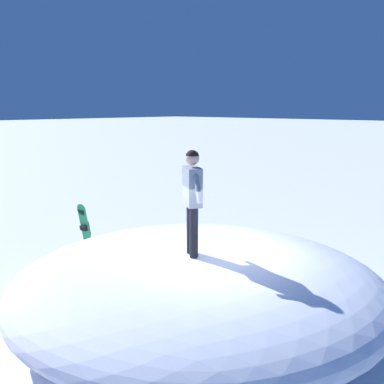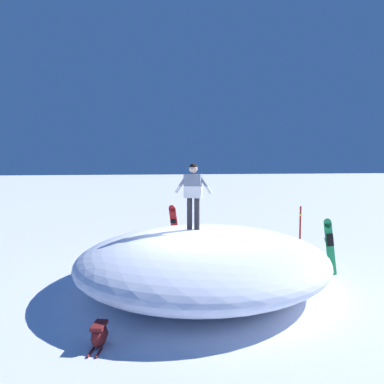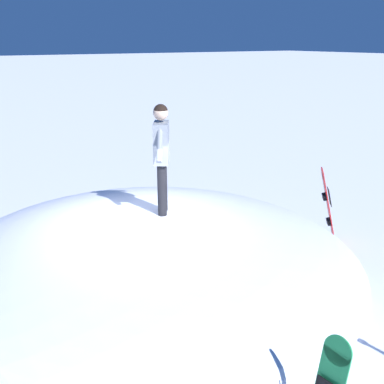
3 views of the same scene
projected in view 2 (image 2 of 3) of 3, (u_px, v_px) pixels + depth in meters
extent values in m
plane|color=white|center=(195.00, 286.00, 8.57)|extent=(240.00, 240.00, 0.00)
ellipsoid|color=white|center=(204.00, 258.00, 8.72)|extent=(8.98, 8.95, 1.36)
cylinder|color=black|center=(197.00, 214.00, 8.89)|extent=(0.14, 0.14, 0.83)
cylinder|color=black|center=(190.00, 213.00, 8.95)|extent=(0.14, 0.14, 0.83)
cube|color=#8C939E|center=(193.00, 186.00, 8.87)|extent=(0.51, 0.43, 0.62)
sphere|color=beige|center=(193.00, 169.00, 8.84)|extent=(0.23, 0.23, 0.23)
cylinder|color=#8C939E|center=(205.00, 184.00, 8.77)|extent=(0.38, 0.28, 0.51)
cylinder|color=#8C939E|center=(182.00, 184.00, 8.96)|extent=(0.38, 0.28, 0.51)
sphere|color=black|center=(193.00, 168.00, 8.83)|extent=(0.21, 0.21, 0.21)
cube|color=#1E8C47|center=(330.00, 249.00, 9.51)|extent=(0.31, 0.30, 1.42)
cylinder|color=#1E8C47|center=(328.00, 223.00, 9.58)|extent=(0.28, 0.10, 0.27)
cube|color=black|center=(330.00, 240.00, 9.50)|extent=(0.24, 0.10, 0.34)
cube|color=black|center=(328.00, 239.00, 9.58)|extent=(0.20, 0.11, 0.12)
cube|color=black|center=(330.00, 258.00, 9.53)|extent=(0.20, 0.11, 0.12)
cube|color=red|center=(175.00, 228.00, 12.59)|extent=(0.46, 0.48, 1.49)
cylinder|color=red|center=(172.00, 209.00, 12.37)|extent=(0.27, 0.24, 0.27)
cube|color=black|center=(174.00, 221.00, 12.56)|extent=(0.24, 0.22, 0.36)
cube|color=black|center=(173.00, 221.00, 12.47)|extent=(0.21, 0.19, 0.12)
cube|color=black|center=(175.00, 235.00, 12.63)|extent=(0.21, 0.19, 0.12)
ellipsoid|color=maroon|center=(99.00, 335.00, 5.71)|extent=(0.37, 0.48, 0.39)
ellipsoid|color=maroon|center=(103.00, 333.00, 5.90)|extent=(0.21, 0.17, 0.19)
cube|color=maroon|center=(99.00, 325.00, 5.70)|extent=(0.31, 0.40, 0.06)
cylinder|color=maroon|center=(91.00, 352.00, 5.50)|extent=(0.13, 0.29, 0.04)
cylinder|color=maroon|center=(99.00, 353.00, 5.49)|extent=(0.13, 0.29, 0.04)
ellipsoid|color=maroon|center=(105.00, 252.00, 11.10)|extent=(0.46, 0.44, 0.44)
ellipsoid|color=maroon|center=(101.00, 255.00, 10.97)|extent=(0.21, 0.23, 0.21)
cube|color=maroon|center=(105.00, 247.00, 11.09)|extent=(0.39, 0.37, 0.06)
cylinder|color=maroon|center=(112.00, 258.00, 11.23)|extent=(0.23, 0.18, 0.04)
cylinder|color=maroon|center=(109.00, 257.00, 11.32)|extent=(0.23, 0.18, 0.04)
cylinder|color=#A51E19|center=(300.00, 230.00, 11.86)|extent=(0.06, 0.06, 1.63)
cylinder|color=yellow|center=(300.00, 215.00, 11.82)|extent=(0.10, 0.10, 0.06)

